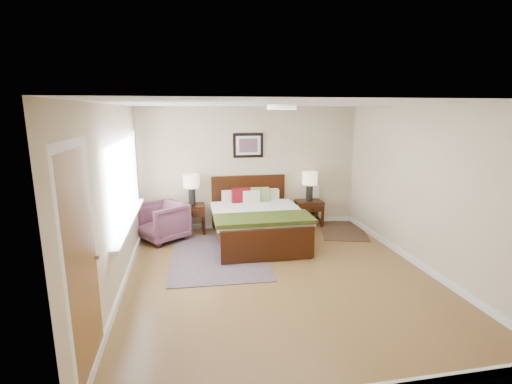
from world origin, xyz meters
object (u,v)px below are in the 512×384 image
Objects in this scene: bed at (257,216)px; lamp_left at (191,184)px; lamp_right at (310,181)px; rug_persian at (219,256)px; nightstand_left at (193,211)px; armchair at (162,222)px; nightstand_right at (309,210)px.

lamp_left reaches higher than bed.
lamp_right is 2.64m from rug_persian.
lamp_left is at bearing 90.00° from nightstand_left.
armchair is (-3.02, -0.35, -0.61)m from lamp_right.
nightstand_left is 1.47m from rug_persian.
bed is 3.29× the size of lamp_right.
armchair is at bearing 136.11° from rug_persian.
nightstand_right is at bearing 35.54° from rug_persian.
lamp_left is 2.44m from lamp_right.
rug_persian is (-2.05, -1.35, -0.33)m from nightstand_right.
rug_persian is (-2.05, -1.36, -0.96)m from lamp_right.
nightstand_right is 2.47m from rug_persian.
nightstand_left is 0.94× the size of lamp_right.
rug_persian is at bearing -146.62° from nightstand_right.
lamp_left is (0.00, 0.02, 0.54)m from nightstand_left.
lamp_right is at bearing 0.48° from nightstand_left.
bed reaches higher than armchair.
nightstand_left is (-1.17, 0.74, -0.05)m from bed.
rug_persian is at bearing -73.69° from lamp_left.
nightstand_right is 0.69× the size of armchair.
armchair reaches higher than nightstand_left.
nightstand_right is 0.63m from lamp_right.
armchair is at bearing -173.30° from lamp_right.
lamp_left is (-1.17, 0.76, 0.49)m from bed.
rug_persian is (0.97, -1.01, -0.35)m from armchair.
nightstand_left is at bearing -179.52° from lamp_right.
bed is at bearing -149.69° from nightstand_right.
armchair is at bearing 166.98° from bed.
lamp_right is at bearing 90.00° from nightstand_right.
nightstand_left is 0.72× the size of armchair.
lamp_left reaches higher than nightstand_left.
lamp_left reaches higher than rug_persian.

